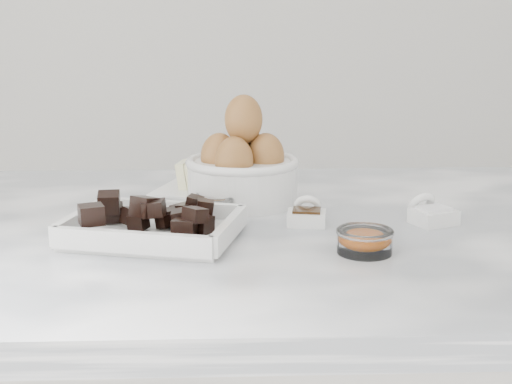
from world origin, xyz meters
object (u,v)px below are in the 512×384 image
at_px(zest_bowl, 365,240).
at_px(salt_spoon, 430,213).
at_px(honey_bowl, 216,204).
at_px(butter_plate, 200,183).
at_px(egg_bowl, 242,168).
at_px(sugar_ramekin, 243,185).
at_px(vanilla_spoon, 307,214).
at_px(chocolate_dish, 153,222).

distance_m(zest_bowl, salt_spoon, 0.19).
height_order(honey_bowl, salt_spoon, salt_spoon).
bearing_deg(butter_plate, zest_bowl, -55.05).
relative_size(egg_bowl, zest_bowl, 2.48).
distance_m(honey_bowl, zest_bowl, 0.28).
height_order(sugar_ramekin, vanilla_spoon, sugar_ramekin).
xyz_separation_m(butter_plate, vanilla_spoon, (0.17, -0.18, -0.01)).
bearing_deg(chocolate_dish, vanilla_spoon, 17.43).
relative_size(sugar_ramekin, egg_bowl, 0.43).
bearing_deg(egg_bowl, sugar_ramekin, 87.51).
xyz_separation_m(sugar_ramekin, zest_bowl, (0.15, -0.29, -0.01)).
height_order(butter_plate, sugar_ramekin, butter_plate).
bearing_deg(sugar_ramekin, honey_bowl, -117.29).
bearing_deg(butter_plate, sugar_ramekin, -25.78).
bearing_deg(egg_bowl, zest_bowl, -60.55).
xyz_separation_m(butter_plate, honey_bowl, (0.03, -0.12, -0.01)).
distance_m(chocolate_dish, honey_bowl, 0.16).
xyz_separation_m(sugar_ramekin, honey_bowl, (-0.04, -0.08, -0.01)).
distance_m(chocolate_dish, salt_spoon, 0.41).
xyz_separation_m(butter_plate, zest_bowl, (0.23, -0.32, -0.00)).
bearing_deg(chocolate_dish, honey_bowl, 57.21).
bearing_deg(sugar_ramekin, zest_bowl, -62.08).
bearing_deg(sugar_ramekin, salt_spoon, -28.16).
distance_m(butter_plate, zest_bowl, 0.39).
bearing_deg(honey_bowl, vanilla_spoon, -24.84).
bearing_deg(salt_spoon, honey_bowl, 168.53).
relative_size(butter_plate, egg_bowl, 0.96).
height_order(butter_plate, zest_bowl, butter_plate).
distance_m(chocolate_dish, egg_bowl, 0.24).
bearing_deg(honey_bowl, salt_spoon, -11.47).
height_order(sugar_ramekin, honey_bowl, sugar_ramekin).
distance_m(chocolate_dish, vanilla_spoon, 0.23).
height_order(chocolate_dish, sugar_ramekin, chocolate_dish).
distance_m(zest_bowl, vanilla_spoon, 0.15).
xyz_separation_m(honey_bowl, vanilla_spoon, (0.14, -0.06, -0.00)).
bearing_deg(egg_bowl, butter_plate, 144.49).
bearing_deg(butter_plate, vanilla_spoon, -47.62).
bearing_deg(butter_plate, honey_bowl, -75.73).
relative_size(chocolate_dish, sugar_ramekin, 3.31).
xyz_separation_m(sugar_ramekin, salt_spoon, (0.28, -0.15, -0.01)).
relative_size(egg_bowl, honey_bowl, 2.60).
height_order(egg_bowl, honey_bowl, egg_bowl).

